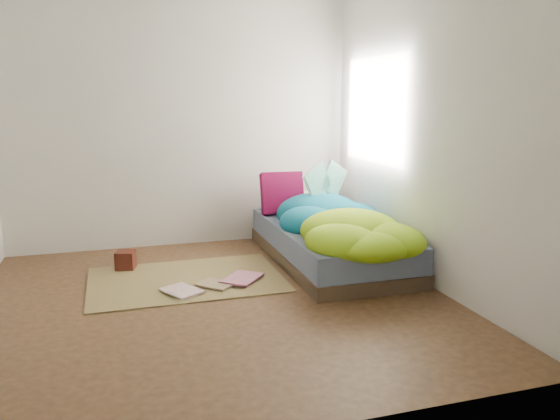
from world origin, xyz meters
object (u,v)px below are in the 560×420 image
(bed, at_px, (329,244))
(open_book, at_px, (326,170))
(floor_book_a, at_px, (170,295))
(wooden_box, at_px, (126,260))
(pillow_magenta, at_px, (282,193))
(floor_book_b, at_px, (228,277))

(bed, xyz_separation_m, open_book, (0.08, 0.31, 0.66))
(bed, bearing_deg, floor_book_a, -160.63)
(open_book, xyz_separation_m, floor_book_a, (-1.63, -0.85, -0.80))
(wooden_box, bearing_deg, pillow_magenta, 13.16)
(wooden_box, bearing_deg, bed, -8.61)
(pillow_magenta, relative_size, wooden_box, 2.67)
(floor_book_a, bearing_deg, pillow_magenta, 14.15)
(floor_book_a, bearing_deg, wooden_box, 81.34)
(pillow_magenta, height_order, wooden_box, pillow_magenta)
(pillow_magenta, height_order, open_book, open_book)
(bed, distance_m, pillow_magenta, 0.80)
(pillow_magenta, relative_size, open_book, 0.91)
(floor_book_a, bearing_deg, open_book, -1.15)
(open_book, distance_m, wooden_box, 2.06)
(open_book, height_order, wooden_box, open_book)
(wooden_box, relative_size, floor_book_a, 0.51)
(bed, bearing_deg, open_book, 75.49)
(open_book, distance_m, floor_book_a, 2.00)
(bed, relative_size, floor_book_b, 5.79)
(bed, distance_m, floor_book_b, 1.07)
(pillow_magenta, xyz_separation_m, wooden_box, (-1.58, -0.37, -0.46))
(wooden_box, xyz_separation_m, floor_book_b, (0.82, -0.55, -0.06))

